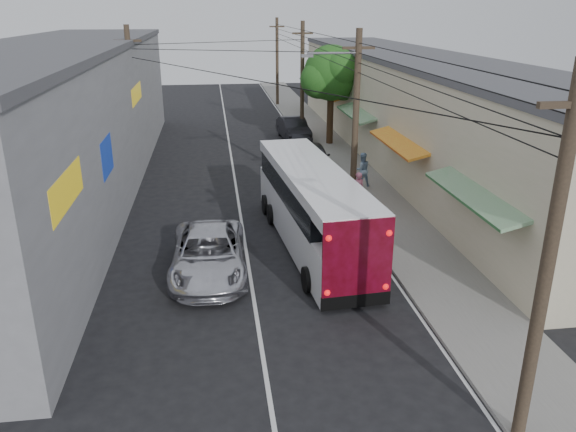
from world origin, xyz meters
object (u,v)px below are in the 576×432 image
parked_suv (310,172)px  parked_car_mid (313,157)px  parked_car_far (294,129)px  pedestrian_far (362,170)px  jeepney (209,254)px  coach_bus (312,206)px  pedestrian_near (358,190)px

parked_suv → parked_car_mid: parked_suv is taller
parked_car_far → pedestrian_far: bearing=-86.2°
jeepney → parked_car_far: size_ratio=1.17×
coach_bus → pedestrian_far: coach_bus is taller
parked_car_mid → parked_car_far: bearing=90.6°
pedestrian_far → pedestrian_near: bearing=65.6°
pedestrian_near → coach_bus: bearing=44.5°
parked_suv → parked_car_far: bearing=78.2°
parked_suv → pedestrian_far: pedestrian_far is taller
jeepney → pedestrian_far: pedestrian_far is taller
jeepney → parked_car_mid: bearing=66.4°
parked_car_mid → jeepney: bearing=-114.2°
coach_bus → pedestrian_far: size_ratio=6.14×
jeepney → parked_car_far: bearing=75.2°
coach_bus → parked_car_far: 19.02m
parked_car_mid → pedestrian_far: size_ratio=2.47×
jeepney → pedestrian_far: 11.95m
coach_bus → parked_car_mid: coach_bus is taller
coach_bus → pedestrian_near: (2.82, 3.76, -0.64)m
jeepney → parked_car_mid: size_ratio=1.26×
coach_bus → parked_car_far: (2.02, 18.89, -0.82)m
coach_bus → parked_suv: size_ratio=1.89×
pedestrian_near → jeepney: bearing=32.0°
parked_suv → jeepney: bearing=-126.7°
parked_car_mid → parked_car_far: (0.00, 7.98, 0.03)m
jeepney → pedestrian_far: bearing=50.2°
parked_car_far → pedestrian_near: bearing=-91.8°
parked_suv → parked_car_mid: bearing=69.6°
jeepney → pedestrian_near: bearing=41.9°
coach_bus → jeepney: coach_bus is taller
parked_car_mid → pedestrian_far: pedestrian_far is taller
pedestrian_far → coach_bus: bearing=54.6°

